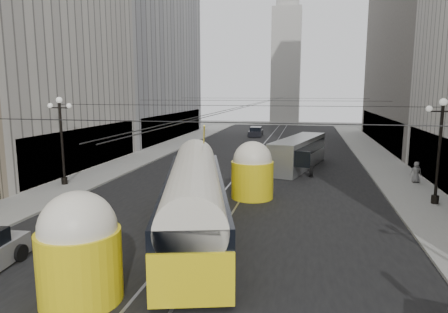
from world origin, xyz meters
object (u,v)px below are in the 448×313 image
at_px(city_bus, 299,152).
at_px(pedestrian_crossing_a, 88,274).
at_px(streetcar, 194,196).
at_px(pedestrian_sidewalk_right, 416,172).

xyz_separation_m(city_bus, pedestrian_crossing_a, (-6.43, -24.92, -0.70)).
bearing_deg(streetcar, pedestrian_crossing_a, -104.88).
bearing_deg(streetcar, pedestrian_sidewalk_right, 44.86).
bearing_deg(streetcar, city_bus, 75.70).
relative_size(streetcar, city_bus, 1.49).
xyz_separation_m(pedestrian_crossing_a, pedestrian_sidewalk_right, (15.21, 20.12, 0.13)).
bearing_deg(pedestrian_sidewalk_right, pedestrian_crossing_a, 51.60).
bearing_deg(pedestrian_crossing_a, streetcar, 1.60).
height_order(city_bus, pedestrian_sidewalk_right, city_bus).
bearing_deg(city_bus, streetcar, -104.30).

